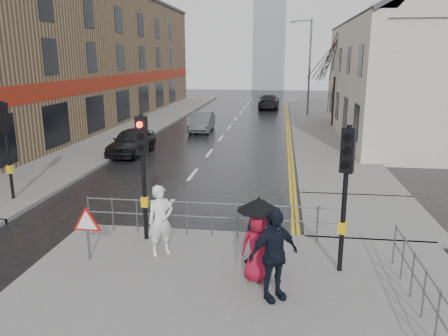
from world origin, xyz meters
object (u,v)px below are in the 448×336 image
(car_parked, at_px, (132,141))
(car_mid, at_px, (202,122))
(pedestrian_b, at_px, (261,233))
(pedestrian_a, at_px, (161,221))
(pedestrian_d, at_px, (274,255))
(pedestrian_with_umbrella, at_px, (258,234))

(car_parked, height_order, car_mid, car_parked)
(pedestrian_b, height_order, car_mid, pedestrian_b)
(pedestrian_b, xyz_separation_m, car_parked, (-7.36, 12.17, -0.27))
(car_mid, bearing_deg, car_parked, -108.06)
(pedestrian_a, height_order, car_mid, pedestrian_a)
(pedestrian_a, bearing_deg, car_parked, 78.77)
(pedestrian_d, relative_size, car_parked, 0.48)
(pedestrian_b, distance_m, car_parked, 14.22)
(pedestrian_a, height_order, pedestrian_d, pedestrian_d)
(pedestrian_a, bearing_deg, pedestrian_d, -65.23)
(pedestrian_a, height_order, pedestrian_with_umbrella, pedestrian_with_umbrella)
(pedestrian_with_umbrella, height_order, pedestrian_d, pedestrian_d)
(pedestrian_b, distance_m, pedestrian_with_umbrella, 0.75)
(pedestrian_d, height_order, car_parked, pedestrian_d)
(pedestrian_with_umbrella, height_order, car_parked, pedestrian_with_umbrella)
(pedestrian_with_umbrella, bearing_deg, pedestrian_b, 88.09)
(car_mid, bearing_deg, pedestrian_d, -77.61)
(pedestrian_d, xyz_separation_m, car_parked, (-7.68, 13.60, -0.41))
(car_mid, bearing_deg, pedestrian_a, -84.26)
(car_parked, bearing_deg, pedestrian_a, -64.88)
(pedestrian_a, distance_m, pedestrian_with_umbrella, 2.66)
(pedestrian_b, distance_m, car_mid, 20.64)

